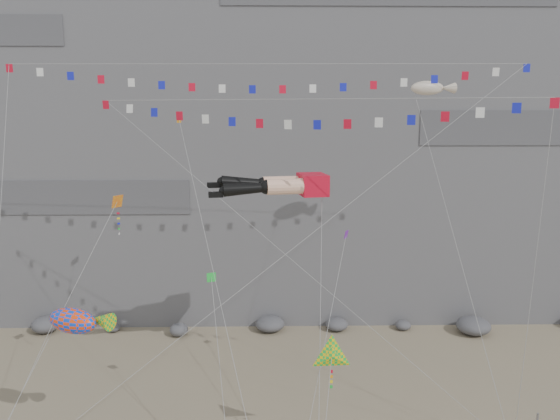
% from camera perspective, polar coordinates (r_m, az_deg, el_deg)
% --- Properties ---
extents(cliff, '(80.00, 28.00, 50.00)m').
position_cam_1_polar(cliff, '(61.53, -1.13, 15.49)').
color(cliff, slate).
rests_on(cliff, ground).
extents(talus_boulders, '(60.00, 3.00, 1.20)m').
position_cam_1_polar(talus_boulders, '(49.95, -1.05, -11.85)').
color(talus_boulders, '#5C5D61').
rests_on(talus_boulders, ground).
extents(legs_kite, '(8.07, 15.13, 20.02)m').
position_cam_1_polar(legs_kite, '(36.02, 0.07, 2.59)').
color(legs_kite, red).
rests_on(legs_kite, ground).
extents(flag_banner_upper, '(34.77, 12.94, 29.57)m').
position_cam_1_polar(flag_banner_upper, '(37.83, -1.36, 14.99)').
color(flag_banner_upper, red).
rests_on(flag_banner_upper, ground).
extents(flag_banner_lower, '(25.40, 8.52, 23.79)m').
position_cam_1_polar(flag_banner_lower, '(32.46, 2.42, 11.44)').
color(flag_banner_lower, red).
rests_on(flag_banner_lower, ground).
extents(harlequin_kite, '(6.58, 10.66, 17.80)m').
position_cam_1_polar(harlequin_kite, '(35.65, -16.69, 0.73)').
color(harlequin_kite, red).
rests_on(harlequin_kite, ground).
extents(fish_windsock, '(6.66, 4.21, 9.60)m').
position_cam_1_polar(fish_windsock, '(32.56, -20.86, -10.78)').
color(fish_windsock, '#FF400D').
rests_on(fish_windsock, ground).
extents(delta_kite, '(2.83, 7.54, 9.72)m').
position_cam_1_polar(delta_kite, '(30.53, 5.43, -15.01)').
color(delta_kite, yellow).
rests_on(delta_kite, ground).
extents(blimp_windsock, '(4.43, 13.45, 24.51)m').
position_cam_1_polar(blimp_windsock, '(40.34, 15.16, 12.11)').
color(blimp_windsock, beige).
rests_on(blimp_windsock, ground).
extents(small_kite_a, '(6.65, 14.93, 24.45)m').
position_cam_1_polar(small_kite_a, '(36.93, -10.33, 8.56)').
color(small_kite_a, orange).
rests_on(small_kite_a, ground).
extents(small_kite_b, '(4.43, 10.61, 15.67)m').
position_cam_1_polar(small_kite_b, '(35.53, 6.87, -2.89)').
color(small_kite_b, purple).
rests_on(small_kite_b, ground).
extents(small_kite_c, '(2.39, 8.69, 12.62)m').
position_cam_1_polar(small_kite_c, '(33.08, -7.17, -7.23)').
color(small_kite_c, green).
rests_on(small_kite_c, ground).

